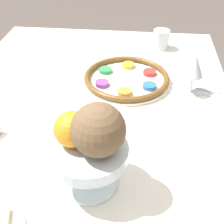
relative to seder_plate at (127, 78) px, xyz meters
The scene contains 9 objects.
dining_table 0.51m from the seder_plate, 19.80° to the right, with size 1.55×0.94×0.74m.
seder_plate is the anchor object (origin of this frame).
wine_glass 0.24m from the seder_plate, 78.10° to the left, with size 0.06×0.06×0.14m.
fruit_stand 0.48m from the seder_plate, ahead, with size 0.18×0.18×0.12m.
orange_fruit 0.49m from the seder_plate, 10.73° to the right, with size 0.08×0.08×0.08m.
coconut 0.50m from the seder_plate, ahead, with size 0.11×0.11×0.11m.
cup_near 0.32m from the seder_plate, 157.14° to the left, with size 0.07×0.07×0.08m.
fork_left 0.24m from the seder_plate, 87.03° to the left, with size 0.07×0.16×0.01m.
fork_right 0.24m from the seder_plate, 79.97° to the left, with size 0.07×0.16×0.01m.
Camera 1 is at (0.64, 0.16, 1.32)m, focal length 50.00 mm.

